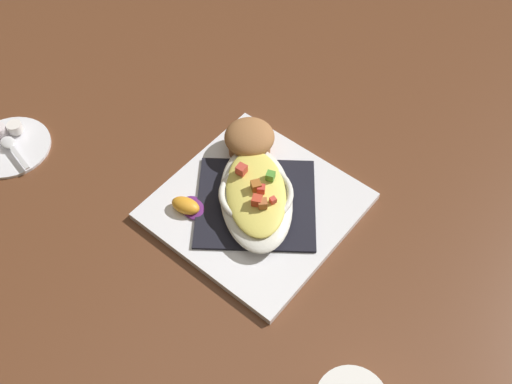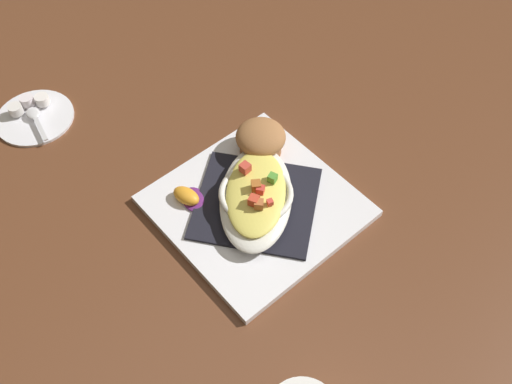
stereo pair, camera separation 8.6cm
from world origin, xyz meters
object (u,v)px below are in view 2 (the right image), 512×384
at_px(creamer_cup_2, 16,109).
at_px(muffin, 261,140).
at_px(creamer_saucer, 35,117).
at_px(creamer_cup_1, 27,101).
at_px(gratin_dish, 256,195).
at_px(creamer_cup_0, 42,100).
at_px(orange_garnish, 189,197).
at_px(spoon, 34,115).
at_px(square_plate, 256,206).

bearing_deg(creamer_cup_2, muffin, -59.07).
xyz_separation_m(muffin, creamer_cup_2, (-0.22, 0.37, -0.02)).
distance_m(creamer_saucer, creamer_cup_1, 0.03).
height_order(gratin_dish, creamer_saucer, gratin_dish).
bearing_deg(creamer_cup_0, orange_garnish, -85.25).
relative_size(orange_garnish, creamer_saucer, 0.47).
bearing_deg(orange_garnish, muffin, -5.27).
relative_size(orange_garnish, spoon, 0.73).
bearing_deg(muffin, creamer_saucer, 120.68).
relative_size(square_plate, creamer_cup_0, 11.29).
bearing_deg(creamer_cup_0, muffin, -63.61).
xyz_separation_m(square_plate, spoon, (-0.12, 0.40, 0.01)).
xyz_separation_m(orange_garnish, creamer_cup_0, (-0.03, 0.34, -0.00)).
height_order(square_plate, creamer_cup_0, creamer_cup_0).
bearing_deg(creamer_saucer, creamer_cup_1, 72.68).
xyz_separation_m(creamer_saucer, creamer_cup_0, (0.03, 0.01, 0.01)).
bearing_deg(spoon, creamer_saucer, 72.68).
xyz_separation_m(gratin_dish, creamer_saucer, (-0.12, 0.41, -0.03)).
bearing_deg(creamer_cup_2, orange_garnish, -78.34).
distance_m(orange_garnish, creamer_cup_0, 0.34).
relative_size(muffin, spoon, 0.92).
xyz_separation_m(square_plate, creamer_saucer, (-0.12, 0.41, -0.00)).
relative_size(muffin, orange_garnish, 1.27).
height_order(muffin, creamer_cup_2, muffin).
bearing_deg(spoon, square_plate, -73.09).
xyz_separation_m(orange_garnish, spoon, (-0.06, 0.32, -0.01)).
distance_m(spoon, creamer_cup_1, 0.04).
xyz_separation_m(muffin, orange_garnish, (-0.15, 0.01, -0.02)).
distance_m(muffin, orange_garnish, 0.15).
distance_m(square_plate, muffin, 0.11).
xyz_separation_m(creamer_cup_1, creamer_cup_2, (-0.03, -0.00, 0.00)).
distance_m(muffin, creamer_cup_1, 0.42).
bearing_deg(creamer_cup_0, square_plate, -77.56).
bearing_deg(orange_garnish, gratin_dish, -51.19).
height_order(orange_garnish, creamer_cup_0, orange_garnish).
bearing_deg(spoon, orange_garnish, -79.79).
bearing_deg(creamer_cup_2, spoon, -64.35).
xyz_separation_m(square_plate, creamer_cup_0, (-0.09, 0.42, 0.01)).
height_order(orange_garnish, creamer_cup_2, orange_garnish).
relative_size(square_plate, creamer_cup_1, 11.29).
xyz_separation_m(orange_garnish, creamer_cup_1, (-0.05, 0.36, -0.00)).
xyz_separation_m(spoon, creamer_cup_1, (0.01, 0.03, 0.00)).
bearing_deg(square_plate, creamer_cup_2, 107.57).
bearing_deg(muffin, square_plate, -141.27).
relative_size(gratin_dish, creamer_cup_2, 9.21).
bearing_deg(creamer_saucer, muffin, -59.32).
bearing_deg(creamer_saucer, square_plate, -73.58).
height_order(muffin, orange_garnish, muffin).
relative_size(gratin_dish, creamer_saucer, 1.67).
bearing_deg(spoon, creamer_cup_1, 72.68).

